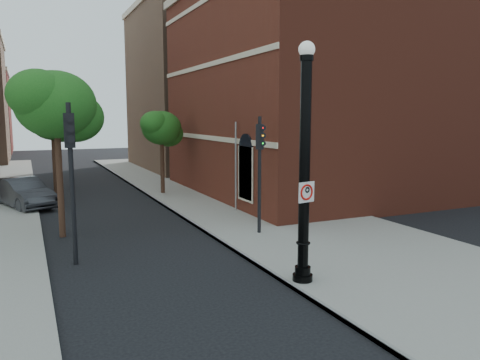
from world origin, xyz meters
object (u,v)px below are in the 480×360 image
lamppost (304,176)px  traffic_signal_right (260,156)px  no_parking_sign (307,192)px  parked_car (24,193)px  traffic_signal_left (71,157)px

lamppost → traffic_signal_right: size_ratio=1.42×
no_parking_sign → parked_car: no_parking_sign is taller
lamppost → no_parking_sign: bearing=-100.7°
traffic_signal_left → traffic_signal_right: bearing=12.5°
traffic_signal_left → traffic_signal_right: 7.06m
lamppost → no_parking_sign: size_ratio=11.87×
parked_car → traffic_signal_right: size_ratio=1.00×
no_parking_sign → parked_car: (-7.07, 15.74, -1.90)m
traffic_signal_right → traffic_signal_left: bearing=-150.6°
traffic_signal_left → lamppost: bearing=-33.4°
no_parking_sign → traffic_signal_left: 7.37m
lamppost → traffic_signal_left: size_ratio=1.30×
traffic_signal_right → lamppost: bearing=-81.7°
parked_car → traffic_signal_right: 13.47m
no_parking_sign → traffic_signal_left: (-5.59, 4.74, 0.78)m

